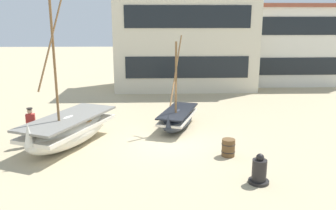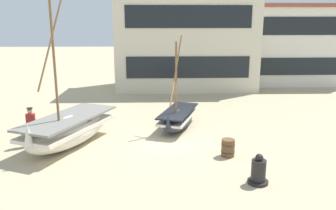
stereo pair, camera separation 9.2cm
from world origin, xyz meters
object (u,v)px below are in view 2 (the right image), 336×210
at_px(fishing_boat_near_left, 178,118).
at_px(harbor_building_annex, 290,44).
at_px(fishing_boat_centre_large, 69,129).
at_px(capstan_winch, 258,172).
at_px(wooden_barrel, 228,148).
at_px(harbor_building_main, 185,41).
at_px(fisherman_by_hull, 31,127).

height_order(fishing_boat_near_left, harbor_building_annex, harbor_building_annex).
bearing_deg(fishing_boat_centre_large, capstan_winch, -28.58).
bearing_deg(wooden_barrel, harbor_building_annex, 62.92).
distance_m(fishing_boat_centre_large, wooden_barrel, 6.79).
bearing_deg(capstan_winch, harbor_building_main, 93.49).
xyz_separation_m(fishing_boat_centre_large, capstan_winch, (7.13, -3.89, -0.29)).
xyz_separation_m(fisherman_by_hull, harbor_building_main, (7.65, 13.23, 2.91)).
xyz_separation_m(harbor_building_main, harbor_building_annex, (9.43, 2.74, -0.43)).
bearing_deg(fishing_boat_near_left, harbor_building_main, 83.58).
xyz_separation_m(fishing_boat_centre_large, fisherman_by_hull, (-1.56, -0.04, 0.13)).
distance_m(fishing_boat_centre_large, harbor_building_main, 14.84).
xyz_separation_m(fishing_boat_near_left, fishing_boat_centre_large, (-4.86, -2.26, 0.18)).
distance_m(fisherman_by_hull, harbor_building_annex, 23.51).
relative_size(capstan_winch, wooden_barrel, 1.48).
relative_size(fishing_boat_centre_large, harbor_building_annex, 0.74).
relative_size(fishing_boat_centre_large, harbor_building_main, 0.61).
bearing_deg(capstan_winch, fisherman_by_hull, 156.13).
distance_m(fishing_boat_near_left, fishing_boat_centre_large, 5.36).
xyz_separation_m(fishing_boat_near_left, fisherman_by_hull, (-6.42, -2.30, 0.31)).
relative_size(fishing_boat_near_left, harbor_building_main, 0.41).
distance_m(fishing_boat_centre_large, harbor_building_annex, 22.39).
distance_m(wooden_barrel, harbor_building_annex, 19.80).
distance_m(fisherman_by_hull, capstan_winch, 9.52).
height_order(fishing_boat_centre_large, fisherman_by_hull, fishing_boat_centre_large).
xyz_separation_m(capstan_winch, harbor_building_main, (-1.04, 17.08, 3.33)).
bearing_deg(wooden_barrel, fishing_boat_centre_large, 167.17).
xyz_separation_m(capstan_winch, wooden_barrel, (-0.52, 2.38, -0.06)).
bearing_deg(harbor_building_main, fisherman_by_hull, -120.06).
xyz_separation_m(fisherman_by_hull, capstan_winch, (8.70, -3.85, -0.42)).
distance_m(fishing_boat_centre_large, fisherman_by_hull, 1.57).
bearing_deg(wooden_barrel, capstan_winch, -77.67).
height_order(fisherman_by_hull, harbor_building_annex, harbor_building_annex).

